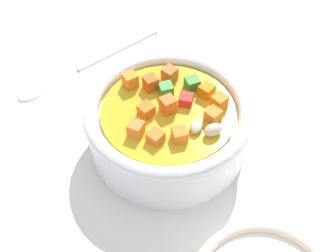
% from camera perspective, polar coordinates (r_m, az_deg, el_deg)
% --- Properties ---
extents(ground_plane, '(1.40, 1.40, 0.02)m').
position_cam_1_polar(ground_plane, '(0.46, 0.00, -3.15)').
color(ground_plane, silver).
extents(soup_bowl_main, '(0.17, 0.17, 0.07)m').
position_cam_1_polar(soup_bowl_main, '(0.43, 0.02, 0.29)').
color(soup_bowl_main, white).
rests_on(soup_bowl_main, ground_plane).
extents(spoon, '(0.20, 0.05, 0.01)m').
position_cam_1_polar(spoon, '(0.54, -11.98, 7.46)').
color(spoon, silver).
rests_on(spoon, ground_plane).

